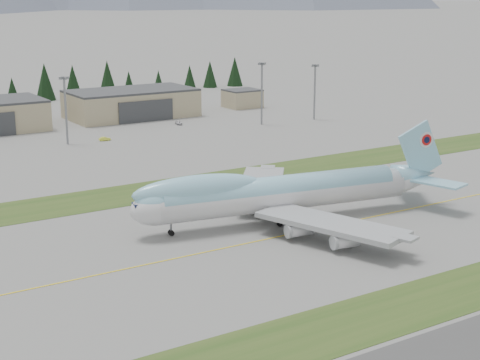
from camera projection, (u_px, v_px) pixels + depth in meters
ground at (241, 245)px, 141.05m from camera, size 7000.00×7000.00×0.00m
grass_strip_near at (377, 316)px, 109.97m from camera, size 400.00×14.00×0.08m
grass_strip_far at (141, 193)px, 177.86m from camera, size 400.00×18.00×0.08m
taxiway_line_main at (241, 245)px, 141.05m from camera, size 400.00×0.40×0.02m
boeing_747_freighter at (281, 192)px, 153.99m from camera, size 74.24×62.86×19.46m
hangar_right at (131, 103)px, 285.73m from camera, size 48.00×26.60×10.80m
control_shed at (242, 98)px, 310.55m from camera, size 14.00×12.00×7.60m
floodlight_masts at (10, 100)px, 221.19m from camera, size 204.66×9.69×23.74m
service_vehicle_b at (105, 141)px, 240.79m from camera, size 3.96×1.85×1.26m
service_vehicle_c at (179, 125)px, 270.26m from camera, size 2.60×4.76×1.31m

